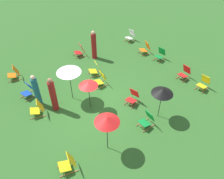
{
  "coord_description": "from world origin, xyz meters",
  "views": [
    {
      "loc": [
        7.32,
        -3.88,
        8.22
      ],
      "look_at": [
        0.0,
        1.2,
        0.5
      ],
      "focal_mm": 36.53,
      "sensor_mm": 36.0,
      "label": 1
    }
  ],
  "objects": [
    {
      "name": "person_0",
      "position": [
        -3.76,
        2.41,
        0.9
      ],
      "size": [
        0.46,
        0.46,
        1.9
      ],
      "rotation": [
        0.0,
        0.0,
        2.42
      ],
      "color": "maroon",
      "rests_on": "ground"
    },
    {
      "name": "deckchair_12",
      "position": [
        2.52,
        1.4,
        0.37
      ],
      "size": [
        0.5,
        0.78,
        0.83
      ],
      "rotation": [
        0.0,
        0.0,
        0.04
      ],
      "color": "olive",
      "rests_on": "ground"
    },
    {
      "name": "deckchair_5",
      "position": [
        -2.29,
        5.5,
        0.37
      ],
      "size": [
        0.62,
        0.84,
        0.83
      ],
      "rotation": [
        0.0,
        0.0,
        -0.21
      ],
      "color": "olive",
      "rests_on": "ground"
    },
    {
      "name": "deckchair_0",
      "position": [
        -1.17,
        1.26,
        0.37
      ],
      "size": [
        0.49,
        0.76,
        0.83
      ],
      "rotation": [
        0.0,
        0.0,
        -0.01
      ],
      "color": "olive",
      "rests_on": "ground"
    },
    {
      "name": "deckchair_7",
      "position": [
        -2.17,
        1.52,
        0.37
      ],
      "size": [
        0.65,
        0.85,
        0.83
      ],
      "rotation": [
        0.0,
        0.0,
        -0.25
      ],
      "color": "olive",
      "rests_on": "ground"
    },
    {
      "name": "deckchair_13",
      "position": [
        2.28,
        5.69,
        0.37
      ],
      "size": [
        0.58,
        0.82,
        0.83
      ],
      "rotation": [
        0.0,
        0.0,
        0.15
      ],
      "color": "olive",
      "rests_on": "ground"
    },
    {
      "name": "deckchair_4",
      "position": [
        1.05,
        5.56,
        0.37
      ],
      "size": [
        0.53,
        0.79,
        0.83
      ],
      "rotation": [
        0.0,
        0.0,
        0.07
      ],
      "color": "olive",
      "rests_on": "ground"
    },
    {
      "name": "deckchair_10",
      "position": [
        -2.56,
        -2.36,
        0.37
      ],
      "size": [
        0.67,
        0.86,
        0.83
      ],
      "rotation": [
        0.0,
        0.0,
        0.29
      ],
      "color": "olive",
      "rests_on": "ground"
    },
    {
      "name": "umbrella_2",
      "position": [
        2.52,
        -0.77,
        1.76
      ],
      "size": [
        1.0,
        1.0,
        1.9
      ],
      "color": "black",
      "rests_on": "ground"
    },
    {
      "name": "deckchair_8",
      "position": [
        -4.49,
        -2.53,
        0.37
      ],
      "size": [
        0.63,
        0.85,
        0.83
      ],
      "rotation": [
        0.0,
        0.0,
        -0.23
      ],
      "color": "olive",
      "rests_on": "ground"
    },
    {
      "name": "deckchair_2",
      "position": [
        -4.22,
        5.76,
        0.37
      ],
      "size": [
        0.6,
        0.83,
        0.83
      ],
      "rotation": [
        0.0,
        0.0,
        0.17
      ],
      "color": "olive",
      "rests_on": "ground"
    },
    {
      "name": "ground_plane",
      "position": [
        0.0,
        0.0,
        0.0
      ],
      "size": [
        40.0,
        40.0,
        0.0
      ],
      "primitive_type": "plane",
      "color": "#2D6026"
    },
    {
      "name": "umbrella_0",
      "position": [
        -1.11,
        -0.56,
        1.83
      ],
      "size": [
        1.2,
        1.2,
        1.99
      ],
      "color": "black",
      "rests_on": "ground"
    },
    {
      "name": "deckchair_9",
      "position": [
        -1.18,
        5.78,
        0.37
      ],
      "size": [
        0.62,
        0.84,
        0.83
      ],
      "rotation": [
        0.0,
        0.0,
        0.21
      ],
      "color": "olive",
      "rests_on": "ground"
    },
    {
      "name": "person_2",
      "position": [
        -0.88,
        -1.61,
        0.92
      ],
      "size": [
        0.44,
        0.44,
        1.92
      ],
      "rotation": [
        0.0,
        0.0,
        0.68
      ],
      "color": "maroon",
      "rests_on": "ground"
    },
    {
      "name": "umbrella_1",
      "position": [
        2.4,
        2.24,
        1.59
      ],
      "size": [
        0.99,
        0.99,
        1.72
      ],
      "color": "black",
      "rests_on": "ground"
    },
    {
      "name": "deckchair_3",
      "position": [
        -4.51,
        1.78,
        0.37
      ],
      "size": [
        0.59,
        0.82,
        0.83
      ],
      "rotation": [
        0.0,
        0.0,
        -0.16
      ],
      "color": "olive",
      "rests_on": "ground"
    },
    {
      "name": "deckchair_1",
      "position": [
        2.47,
        -2.56,
        0.37
      ],
      "size": [
        0.63,
        0.84,
        0.83
      ],
      "rotation": [
        0.0,
        0.0,
        -0.22
      ],
      "color": "olive",
      "rests_on": "ground"
    },
    {
      "name": "umbrella_3",
      "position": [
        0.02,
        -0.15,
        1.52
      ],
      "size": [
        0.91,
        0.91,
        1.63
      ],
      "color": "black",
      "rests_on": "ground"
    },
    {
      "name": "deckchair_14",
      "position": [
        0.96,
        1.81,
        0.37
      ],
      "size": [
        0.69,
        0.87,
        0.83
      ],
      "rotation": [
        0.0,
        0.0,
        0.31
      ],
      "color": "olive",
      "rests_on": "ground"
    },
    {
      "name": "person_1",
      "position": [
        -1.62,
        -2.15,
        0.88
      ],
      "size": [
        0.39,
        0.39,
        1.85
      ],
      "rotation": [
        0.0,
        0.0,
        2.68
      ],
      "color": "#195972",
      "rests_on": "ground"
    },
    {
      "name": "deckchair_11",
      "position": [
        -1.0,
        -2.45,
        0.37
      ],
      "size": [
        0.68,
        0.87,
        0.83
      ],
      "rotation": [
        0.0,
        0.0,
        -0.31
      ],
      "color": "olive",
      "rests_on": "ground"
    }
  ]
}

